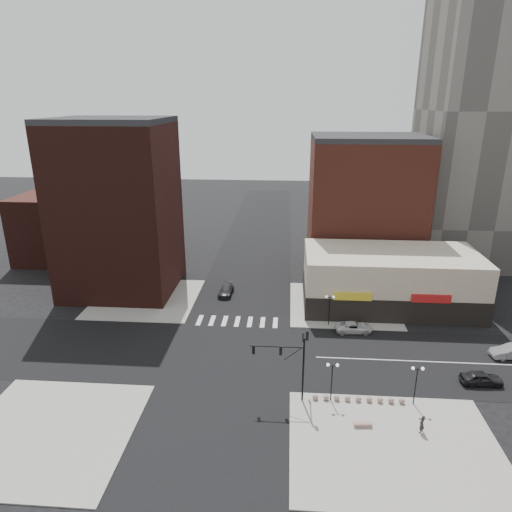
{
  "coord_description": "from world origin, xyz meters",
  "views": [
    {
      "loc": [
        6.46,
        -46.29,
        28.29
      ],
      "look_at": [
        2.77,
        3.51,
        11.0
      ],
      "focal_mm": 32.0,
      "sensor_mm": 36.0,
      "label": 1
    }
  ],
  "objects_px": {
    "street_lamp_se_a": "(332,372)",
    "pedestrian": "(422,424)",
    "street_lamp_se_b": "(417,376)",
    "traffic_signal": "(294,355)",
    "stone_bench": "(363,424)",
    "street_lamp_ne": "(330,303)",
    "dark_sedan_east": "(482,378)",
    "dark_sedan_north": "(226,290)",
    "silver_sedan": "(512,352)",
    "white_suv": "(354,327)"
  },
  "relations": [
    {
      "from": "dark_sedan_north",
      "to": "street_lamp_se_a",
      "type": "bearing_deg",
      "value": -58.33
    },
    {
      "from": "street_lamp_se_b",
      "to": "street_lamp_ne",
      "type": "bearing_deg",
      "value": 113.63
    },
    {
      "from": "street_lamp_ne",
      "to": "pedestrian",
      "type": "height_order",
      "value": "street_lamp_ne"
    },
    {
      "from": "street_lamp_se_b",
      "to": "dark_sedan_north",
      "type": "distance_m",
      "value": 33.21
    },
    {
      "from": "dark_sedan_east",
      "to": "pedestrian",
      "type": "xyz_separation_m",
      "value": [
        -8.24,
        -8.05,
        0.27
      ]
    },
    {
      "from": "street_lamp_se_a",
      "to": "street_lamp_ne",
      "type": "distance_m",
      "value": 16.03
    },
    {
      "from": "street_lamp_se_a",
      "to": "pedestrian",
      "type": "distance_m",
      "value": 8.96
    },
    {
      "from": "pedestrian",
      "to": "stone_bench",
      "type": "relative_size",
      "value": 1.03
    },
    {
      "from": "street_lamp_se_a",
      "to": "stone_bench",
      "type": "height_order",
      "value": "street_lamp_se_a"
    },
    {
      "from": "dark_sedan_east",
      "to": "silver_sedan",
      "type": "bearing_deg",
      "value": -46.33
    },
    {
      "from": "silver_sedan",
      "to": "white_suv",
      "type": "bearing_deg",
      "value": -112.09
    },
    {
      "from": "white_suv",
      "to": "silver_sedan",
      "type": "height_order",
      "value": "silver_sedan"
    },
    {
      "from": "street_lamp_se_a",
      "to": "dark_sedan_east",
      "type": "bearing_deg",
      "value": 14.19
    },
    {
      "from": "street_lamp_ne",
      "to": "dark_sedan_north",
      "type": "distance_m",
      "value": 17.48
    },
    {
      "from": "dark_sedan_north",
      "to": "pedestrian",
      "type": "bearing_deg",
      "value": -50.73
    },
    {
      "from": "traffic_signal",
      "to": "street_lamp_se_b",
      "type": "bearing_deg",
      "value": -0.82
    },
    {
      "from": "traffic_signal",
      "to": "street_lamp_se_a",
      "type": "distance_m",
      "value": 4.12
    },
    {
      "from": "traffic_signal",
      "to": "white_suv",
      "type": "relative_size",
      "value": 1.66
    },
    {
      "from": "street_lamp_se_a",
      "to": "white_suv",
      "type": "height_order",
      "value": "street_lamp_se_a"
    },
    {
      "from": "white_suv",
      "to": "silver_sedan",
      "type": "distance_m",
      "value": 18.0
    },
    {
      "from": "dark_sedan_east",
      "to": "stone_bench",
      "type": "height_order",
      "value": "dark_sedan_east"
    },
    {
      "from": "street_lamp_ne",
      "to": "white_suv",
      "type": "bearing_deg",
      "value": -26.11
    },
    {
      "from": "silver_sedan",
      "to": "stone_bench",
      "type": "distance_m",
      "value": 22.97
    },
    {
      "from": "white_suv",
      "to": "dark_sedan_north",
      "type": "bearing_deg",
      "value": 55.72
    },
    {
      "from": "street_lamp_se_a",
      "to": "silver_sedan",
      "type": "xyz_separation_m",
      "value": [
        21.38,
        9.61,
        -2.52
      ]
    },
    {
      "from": "white_suv",
      "to": "stone_bench",
      "type": "bearing_deg",
      "value": 171.39
    },
    {
      "from": "street_lamp_se_a",
      "to": "pedestrian",
      "type": "xyz_separation_m",
      "value": [
        7.67,
        -4.02,
        -2.3
      ]
    },
    {
      "from": "dark_sedan_east",
      "to": "stone_bench",
      "type": "xyz_separation_m",
      "value": [
        -13.31,
        -7.64,
        -0.4
      ]
    },
    {
      "from": "pedestrian",
      "to": "traffic_signal",
      "type": "bearing_deg",
      "value": -64.76
    },
    {
      "from": "traffic_signal",
      "to": "pedestrian",
      "type": "distance_m",
      "value": 12.81
    },
    {
      "from": "traffic_signal",
      "to": "stone_bench",
      "type": "distance_m",
      "value": 8.74
    },
    {
      "from": "street_lamp_se_a",
      "to": "stone_bench",
      "type": "bearing_deg",
      "value": -54.21
    },
    {
      "from": "street_lamp_ne",
      "to": "silver_sedan",
      "type": "relative_size",
      "value": 0.89
    },
    {
      "from": "street_lamp_se_a",
      "to": "pedestrian",
      "type": "bearing_deg",
      "value": -27.67
    },
    {
      "from": "silver_sedan",
      "to": "traffic_signal",
      "type": "bearing_deg",
      "value": -75.74
    },
    {
      "from": "street_lamp_se_a",
      "to": "dark_sedan_east",
      "type": "height_order",
      "value": "street_lamp_se_a"
    },
    {
      "from": "street_lamp_ne",
      "to": "dark_sedan_east",
      "type": "xyz_separation_m",
      "value": [
        14.91,
        -11.97,
        -2.57
      ]
    },
    {
      "from": "dark_sedan_north",
      "to": "pedestrian",
      "type": "distance_m",
      "value": 36.04
    },
    {
      "from": "dark_sedan_north",
      "to": "street_lamp_ne",
      "type": "bearing_deg",
      "value": -28.38
    },
    {
      "from": "silver_sedan",
      "to": "street_lamp_ne",
      "type": "bearing_deg",
      "value": -113.73
    },
    {
      "from": "street_lamp_se_b",
      "to": "pedestrian",
      "type": "height_order",
      "value": "street_lamp_se_b"
    },
    {
      "from": "white_suv",
      "to": "dark_sedan_north",
      "type": "xyz_separation_m",
      "value": [
        -17.86,
        10.42,
        0.02
      ]
    },
    {
      "from": "street_lamp_se_b",
      "to": "dark_sedan_north",
      "type": "height_order",
      "value": "street_lamp_se_b"
    },
    {
      "from": "street_lamp_se_a",
      "to": "traffic_signal",
      "type": "bearing_deg",
      "value": 177.43
    },
    {
      "from": "traffic_signal",
      "to": "street_lamp_ne",
      "type": "bearing_deg",
      "value": 73.25
    },
    {
      "from": "street_lamp_ne",
      "to": "dark_sedan_east",
      "type": "distance_m",
      "value": 19.3
    },
    {
      "from": "white_suv",
      "to": "dark_sedan_east",
      "type": "relative_size",
      "value": 1.1
    },
    {
      "from": "street_lamp_se_b",
      "to": "white_suv",
      "type": "xyz_separation_m",
      "value": [
        -3.94,
        14.5,
        -2.64
      ]
    },
    {
      "from": "street_lamp_se_a",
      "to": "street_lamp_se_b",
      "type": "distance_m",
      "value": 8.0
    },
    {
      "from": "stone_bench",
      "to": "street_lamp_ne",
      "type": "bearing_deg",
      "value": 90.17
    }
  ]
}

